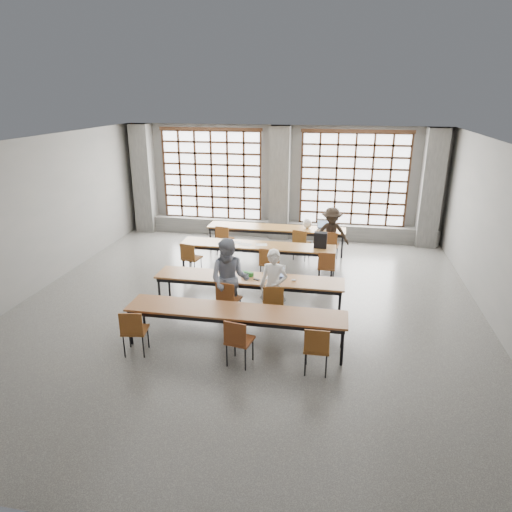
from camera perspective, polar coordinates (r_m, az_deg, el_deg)
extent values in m
plane|color=#4B4B49|center=(10.02, -1.22, -6.42)|extent=(11.00, 11.00, 0.00)
plane|color=silver|center=(9.04, -1.39, 13.92)|extent=(11.00, 11.00, 0.00)
plane|color=slate|center=(14.67, 3.15, 9.23)|extent=(10.00, 0.00, 10.00)
plane|color=slate|center=(4.63, -15.93, -16.26)|extent=(10.00, 0.00, 10.00)
plane|color=slate|center=(11.47, -26.63, 4.18)|extent=(0.00, 11.00, 11.00)
plane|color=slate|center=(9.72, 28.95, 1.29)|extent=(0.00, 11.00, 11.00)
cube|color=#51514E|center=(15.62, -13.81, 9.35)|extent=(0.60, 0.55, 3.50)
cube|color=#51514E|center=(14.39, 3.00, 9.03)|extent=(0.60, 0.55, 3.50)
cube|color=#51514E|center=(14.52, 21.07, 7.84)|extent=(0.60, 0.55, 3.50)
cube|color=white|center=(15.07, -5.49, 10.03)|extent=(3.20, 0.02, 2.80)
cube|color=black|center=(15.00, -5.57, 9.98)|extent=(3.20, 0.05, 2.80)
cube|color=black|center=(15.31, -5.39, 4.63)|extent=(3.32, 0.07, 0.10)
cube|color=black|center=(14.82, -5.76, 15.51)|extent=(3.32, 0.07, 0.10)
cube|color=white|center=(14.51, 12.11, 9.31)|extent=(3.20, 0.02, 2.80)
cube|color=black|center=(14.43, 12.12, 9.26)|extent=(3.20, 0.05, 2.80)
cube|color=black|center=(14.75, 11.72, 3.72)|extent=(3.32, 0.07, 0.10)
cube|color=black|center=(14.25, 12.55, 14.99)|extent=(3.32, 0.07, 0.10)
cube|color=#51514E|center=(14.82, 2.94, 3.38)|extent=(9.80, 0.35, 0.50)
cube|color=brown|center=(13.31, 2.53, 3.55)|extent=(4.00, 0.70, 0.04)
cube|color=black|center=(13.33, 2.53, 3.30)|extent=(3.90, 0.64, 0.08)
cylinder|color=black|center=(13.54, -5.74, 2.13)|extent=(0.05, 0.05, 0.69)
cylinder|color=black|center=(14.07, -5.09, 2.83)|extent=(0.05, 0.05, 0.69)
cylinder|color=black|center=(13.03, 10.71, 1.17)|extent=(0.05, 0.05, 0.69)
cylinder|color=black|center=(13.58, 10.73, 1.93)|extent=(0.05, 0.05, 0.69)
cube|color=brown|center=(11.75, 0.19, 1.35)|extent=(4.00, 0.70, 0.04)
cube|color=black|center=(11.77, 0.19, 1.07)|extent=(3.90, 0.64, 0.08)
cylinder|color=black|center=(12.08, -9.06, -0.21)|extent=(0.05, 0.05, 0.69)
cylinder|color=black|center=(12.60, -8.20, 0.67)|extent=(0.05, 0.05, 0.69)
cylinder|color=black|center=(11.43, 9.43, -1.41)|extent=(0.05, 0.05, 0.69)
cylinder|color=black|center=(11.97, 9.51, -0.43)|extent=(0.05, 0.05, 0.69)
cube|color=brown|center=(9.67, -0.88, -2.80)|extent=(4.00, 0.70, 0.04)
cube|color=black|center=(9.69, -0.88, -3.13)|extent=(3.90, 0.64, 0.08)
cylinder|color=black|center=(10.09, -11.99, -4.51)|extent=(0.05, 0.05, 0.69)
cylinder|color=black|center=(10.58, -10.82, -3.26)|extent=(0.05, 0.05, 0.69)
cylinder|color=black|center=(9.39, 10.40, -6.30)|extent=(0.05, 0.05, 0.69)
cylinder|color=black|center=(9.92, 10.45, -4.85)|extent=(0.05, 0.05, 0.69)
cube|color=brown|center=(8.27, -2.59, -6.90)|extent=(4.00, 0.70, 0.04)
cube|color=black|center=(8.30, -2.58, -7.27)|extent=(3.90, 0.64, 0.08)
cylinder|color=black|center=(8.80, -15.40, -8.59)|extent=(0.05, 0.05, 0.69)
cylinder|color=black|center=(9.26, -13.88, -6.96)|extent=(0.05, 0.05, 0.69)
cylinder|color=black|center=(8.02, 10.72, -11.16)|extent=(0.05, 0.05, 0.69)
cylinder|color=black|center=(8.52, 10.75, -9.18)|extent=(0.05, 0.05, 0.69)
cube|color=brown|center=(13.13, -3.89, 2.11)|extent=(0.48, 0.48, 0.04)
cube|color=brown|center=(12.89, -4.26, 2.83)|extent=(0.40, 0.09, 0.40)
cylinder|color=black|center=(13.20, -3.87, 1.18)|extent=(0.02, 0.02, 0.45)
cube|color=brown|center=(12.78, 5.71, 1.56)|extent=(0.51, 0.51, 0.04)
cube|color=brown|center=(12.53, 5.44, 2.30)|extent=(0.39, 0.13, 0.40)
cylinder|color=black|center=(12.85, 5.68, 0.60)|extent=(0.02, 0.02, 0.45)
cube|color=brown|center=(12.75, 9.30, 1.34)|extent=(0.47, 0.47, 0.04)
cube|color=brown|center=(12.49, 9.21, 2.07)|extent=(0.40, 0.08, 0.40)
cylinder|color=black|center=(12.82, 9.24, 0.38)|extent=(0.02, 0.02, 0.45)
cube|color=brown|center=(11.72, -8.03, -0.25)|extent=(0.50, 0.50, 0.04)
cube|color=brown|center=(11.48, -8.57, 0.51)|extent=(0.40, 0.11, 0.40)
cylinder|color=black|center=(11.79, -7.97, -1.28)|extent=(0.02, 0.02, 0.45)
cube|color=brown|center=(11.26, 1.68, -0.89)|extent=(0.48, 0.48, 0.04)
cube|color=brown|center=(11.00, 1.38, -0.12)|extent=(0.40, 0.09, 0.40)
cylinder|color=black|center=(11.34, 1.67, -1.96)|extent=(0.02, 0.02, 0.45)
cube|color=brown|center=(11.15, 8.81, -1.35)|extent=(0.42, 0.42, 0.04)
cube|color=brown|center=(10.88, 8.82, -0.59)|extent=(0.40, 0.03, 0.40)
cylinder|color=black|center=(11.23, 8.75, -2.42)|extent=(0.02, 0.02, 0.45)
cube|color=brown|center=(9.34, -3.36, -5.41)|extent=(0.49, 0.49, 0.04)
cube|color=brown|center=(9.08, -3.90, -4.60)|extent=(0.40, 0.10, 0.40)
cylinder|color=black|center=(9.44, -3.33, -6.65)|extent=(0.02, 0.02, 0.45)
cube|color=brown|center=(9.19, 2.13, -5.85)|extent=(0.49, 0.49, 0.04)
cube|color=brown|center=(8.91, 2.19, -5.08)|extent=(0.40, 0.10, 0.40)
cylinder|color=black|center=(9.29, 2.11, -7.11)|extent=(0.02, 0.02, 0.45)
cube|color=brown|center=(8.46, -14.86, -8.95)|extent=(0.48, 0.48, 0.04)
cube|color=brown|center=(8.18, -15.38, -8.19)|extent=(0.40, 0.09, 0.40)
cylinder|color=black|center=(8.57, -14.73, -10.27)|extent=(0.02, 0.02, 0.45)
cube|color=brown|center=(7.88, -2.03, -10.47)|extent=(0.49, 0.49, 0.04)
cube|color=brown|center=(7.61, -2.66, -9.68)|extent=(0.40, 0.10, 0.40)
cylinder|color=black|center=(8.00, -2.02, -11.87)|extent=(0.02, 0.02, 0.45)
cube|color=brown|center=(7.74, 7.59, -11.28)|extent=(0.43, 0.43, 0.04)
cube|color=brown|center=(7.45, 7.60, -10.55)|extent=(0.40, 0.04, 0.40)
cylinder|color=black|center=(7.86, 7.52, -12.68)|extent=(0.02, 0.02, 0.45)
imported|color=white|center=(9.10, 2.20, -3.88)|extent=(0.60, 0.43, 1.55)
imported|color=#18264A|center=(9.22, -3.33, -2.98)|extent=(0.86, 0.68, 1.72)
imported|color=black|center=(12.70, 9.38, 2.69)|extent=(1.00, 0.60, 1.50)
cube|color=#B2B2B7|center=(9.62, 2.39, -2.75)|extent=(0.39, 0.31, 0.02)
cube|color=black|center=(9.60, 2.37, -2.71)|extent=(0.32, 0.22, 0.00)
cube|color=#B2B2B7|center=(9.70, 2.64, -1.80)|extent=(0.37, 0.12, 0.26)
cube|color=#93B6FF|center=(9.70, 2.62, -1.96)|extent=(0.31, 0.09, 0.21)
cube|color=#B6B6BB|center=(13.24, 8.37, 3.40)|extent=(0.36, 0.26, 0.02)
cube|color=black|center=(13.23, 8.37, 3.44)|extent=(0.30, 0.18, 0.00)
cube|color=#B6B6BB|center=(13.34, 8.42, 4.06)|extent=(0.36, 0.07, 0.26)
cube|color=#89B7EE|center=(13.34, 8.42, 3.94)|extent=(0.31, 0.05, 0.21)
ellipsoid|color=white|center=(9.51, 4.72, -3.02)|extent=(0.10, 0.07, 0.04)
cube|color=#297D2C|center=(9.73, -1.08, -2.25)|extent=(0.27, 0.16, 0.09)
cube|color=black|center=(9.54, 0.06, -2.95)|extent=(0.14, 0.11, 0.01)
cube|color=silver|center=(11.91, -2.61, 1.68)|extent=(0.35, 0.31, 0.00)
cube|color=silver|center=(11.75, -1.30, 1.45)|extent=(0.34, 0.27, 0.00)
cube|color=silver|center=(11.73, 0.67, 1.42)|extent=(0.34, 0.27, 0.00)
cube|color=black|center=(11.56, 8.06, 1.99)|extent=(0.32, 0.21, 0.40)
ellipsoid|color=white|center=(13.23, 6.44, 4.07)|extent=(0.28, 0.24, 0.29)
cube|color=#A82114|center=(8.43, -14.89, -8.65)|extent=(0.21, 0.13, 0.06)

